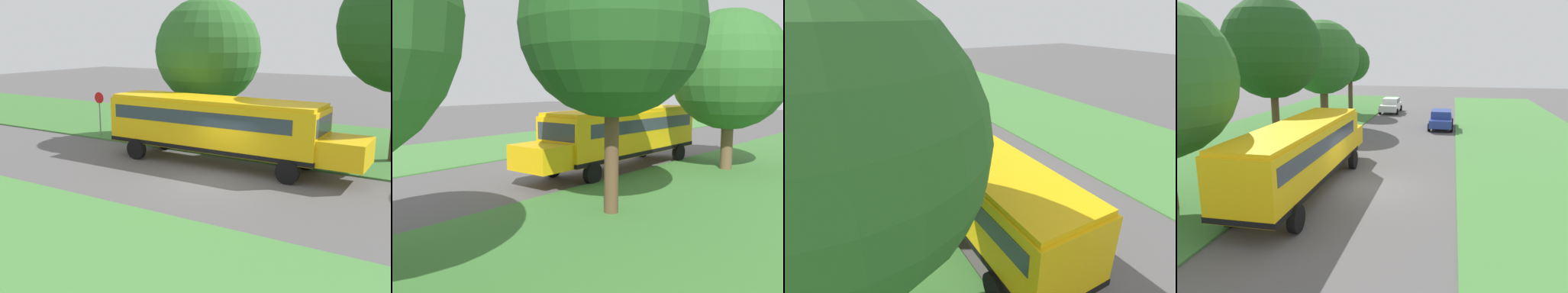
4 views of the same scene
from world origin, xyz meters
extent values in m
plane|color=#565454|center=(0.00, 0.00, 0.00)|extent=(120.00, 120.00, 0.00)
cube|color=#3D7533|center=(-10.00, 0.00, 0.04)|extent=(12.00, 80.00, 0.08)
cube|color=#47843D|center=(9.00, 0.00, 0.04)|extent=(10.00, 80.00, 0.07)
cube|color=yellow|center=(-2.77, -1.32, 1.90)|extent=(2.50, 10.50, 2.20)
cube|color=yellow|center=(-2.77, 4.88, 1.35)|extent=(2.20, 1.90, 1.10)
cube|color=yellow|center=(-2.77, -1.32, 3.08)|extent=(2.35, 10.29, 0.16)
cube|color=black|center=(-2.77, -1.32, 0.92)|extent=(2.54, 10.54, 0.20)
cube|color=#2D3842|center=(-2.77, -1.62, 2.36)|extent=(2.53, 9.24, 0.64)
cube|color=#2D3842|center=(-2.77, 3.88, 2.36)|extent=(2.25, 0.12, 0.80)
cylinder|color=red|center=(-4.20, 1.57, 2.05)|extent=(0.03, 0.44, 0.44)
cylinder|color=black|center=(-4.02, 2.88, 0.50)|extent=(0.30, 1.00, 1.00)
cylinder|color=black|center=(-1.52, 2.88, 0.50)|extent=(0.30, 1.00, 1.00)
cylinder|color=black|center=(-4.02, -5.00, 0.50)|extent=(0.30, 1.00, 1.00)
cylinder|color=black|center=(-1.52, -5.00, 0.50)|extent=(0.30, 1.00, 1.00)
cylinder|color=brown|center=(-7.24, -4.15, 1.45)|extent=(0.61, 0.61, 2.89)
sphere|color=#2D6628|center=(-7.24, -4.15, 5.17)|extent=(6.07, 6.07, 6.07)
sphere|color=#2D6628|center=(-8.03, -4.16, 4.98)|extent=(3.50, 3.50, 3.50)
cylinder|color=brown|center=(-7.51, 6.12, 2.07)|extent=(0.49, 0.49, 4.13)
sphere|color=#1E4C1C|center=(-7.51, 6.12, 6.46)|extent=(6.21, 6.21, 6.21)
sphere|color=#1E4C1C|center=(-7.86, 5.54, 6.78)|extent=(3.45, 3.45, 3.45)
cylinder|color=gray|center=(-4.60, -10.20, 1.05)|extent=(0.08, 0.08, 2.10)
cylinder|color=red|center=(-4.60, -10.20, 2.40)|extent=(0.03, 0.68, 0.68)
camera|label=1|loc=(15.95, 8.95, 5.87)|focal=42.00mm
camera|label=2|loc=(-16.74, 18.43, 4.55)|focal=42.00mm
camera|label=3|loc=(-7.40, -10.09, 7.37)|focal=28.00mm
camera|label=4|loc=(3.58, -16.47, 6.04)|focal=35.00mm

